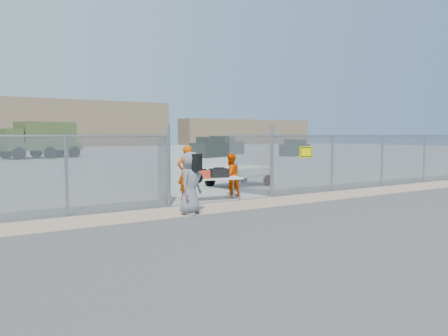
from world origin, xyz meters
TOP-DOWN VIEW (x-y plane):
  - ground at (0.00, 0.00)m, footprint 160.00×160.00m
  - tarmac_inside at (0.00, 42.00)m, footprint 160.00×80.00m
  - dirt_strip at (0.00, 1.00)m, footprint 44.00×1.60m
  - distant_hills at (5.00, 78.00)m, footprint 140.00×6.00m
  - chain_link_fence at (0.00, 2.00)m, footprint 40.00×0.20m
  - folding_table at (-0.25, 2.24)m, footprint 1.95×1.12m
  - orange_bag at (-0.72, 2.16)m, footprint 0.50×0.40m
  - black_duffel at (-0.07, 2.20)m, footprint 0.69×0.50m
  - security_worker_left at (-0.94, 2.86)m, footprint 0.69×0.47m
  - security_worker_right at (0.72, 2.72)m, footprint 0.80×0.65m
  - visitor at (-2.07, 0.45)m, footprint 1.01×0.93m
  - utility_trailer at (2.84, 5.24)m, footprint 3.86×2.44m
  - military_truck at (-0.14, 34.31)m, footprint 7.67×4.56m
  - parked_vehicle_near at (14.48, 27.32)m, footprint 4.81×3.58m
  - parked_vehicle_mid at (19.23, 32.60)m, footprint 4.95×3.08m
  - parked_vehicle_far at (23.42, 24.86)m, footprint 4.08×2.84m

SIDE VIEW (x-z plane):
  - ground at x=0.00m, z-range 0.00..0.00m
  - tarmac_inside at x=0.00m, z-range 0.00..0.01m
  - dirt_strip at x=0.00m, z-range 0.00..0.01m
  - folding_table at x=-0.25m, z-range 0.00..0.78m
  - utility_trailer at x=2.84m, z-range 0.00..0.87m
  - security_worker_right at x=0.72m, z-range 0.00..1.54m
  - parked_vehicle_far at x=23.42m, z-range 0.00..1.69m
  - visitor at x=-2.07m, z-range 0.00..1.73m
  - orange_bag at x=-0.72m, z-range 0.78..1.05m
  - security_worker_left at x=-0.94m, z-range 0.00..1.83m
  - black_duffel at x=-0.07m, z-range 0.78..1.08m
  - parked_vehicle_near at x=14.48m, z-range 0.00..1.98m
  - parked_vehicle_mid at x=19.23m, z-range 0.00..2.08m
  - chain_link_fence at x=0.00m, z-range 0.00..2.20m
  - military_truck at x=-0.14m, z-range 0.00..3.44m
  - distant_hills at x=5.00m, z-range 0.00..9.00m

